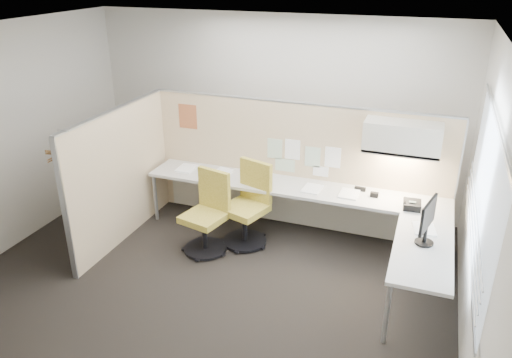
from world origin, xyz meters
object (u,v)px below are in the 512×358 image
at_px(desk, 314,203).
at_px(phone, 412,205).
at_px(chair_left, 208,215).
at_px(monitor, 428,220).
at_px(chair_right, 248,207).

relative_size(desk, phone, 18.22).
height_order(chair_left, monitor, monitor).
xyz_separation_m(desk, chair_right, (-0.82, -0.22, -0.10)).
bearing_deg(monitor, chair_right, 88.85).
height_order(chair_left, chair_right, chair_right).
bearing_deg(chair_left, desk, 38.12).
bearing_deg(phone, chair_left, -170.77).
height_order(desk, phone, phone).
relative_size(desk, chair_left, 3.86).
xyz_separation_m(chair_right, phone, (2.00, 0.20, 0.28)).
bearing_deg(chair_left, phone, 26.13).
xyz_separation_m(desk, chair_left, (-1.23, -0.57, -0.12)).
distance_m(chair_left, monitor, 2.67).
bearing_deg(chair_right, phone, 23.50).
distance_m(desk, phone, 1.20).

